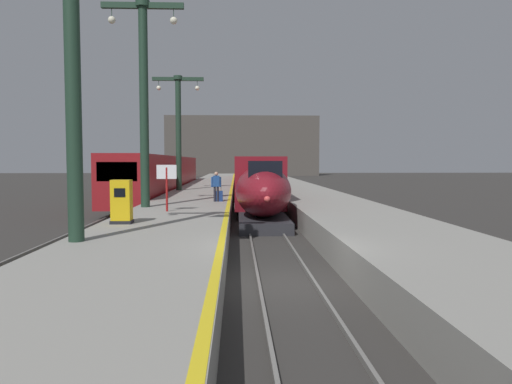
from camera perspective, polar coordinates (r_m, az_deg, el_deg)
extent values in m
plane|color=#33302D|center=(13.58, 3.52, -10.60)|extent=(260.00, 260.00, 0.00)
cube|color=gray|center=(38.05, -6.35, -0.67)|extent=(4.80, 110.00, 1.05)
cube|color=gray|center=(38.33, 5.82, -0.64)|extent=(4.80, 110.00, 1.05)
cube|color=yellow|center=(37.92, -2.92, 0.13)|extent=(0.20, 107.80, 0.01)
cube|color=slate|center=(40.73, -1.44, -1.03)|extent=(0.08, 110.00, 0.12)
cube|color=slate|center=(40.78, 0.67, -1.02)|extent=(0.08, 110.00, 0.12)
cube|color=slate|center=(41.41, -12.72, -1.04)|extent=(0.08, 110.00, 0.12)
cube|color=slate|center=(41.17, -10.66, -1.04)|extent=(0.08, 110.00, 0.12)
ellipsoid|color=maroon|center=(24.82, 0.82, 0.12)|extent=(2.78, 6.71, 2.56)
cube|color=#28282D|center=(24.63, 0.86, -3.54)|extent=(2.46, 5.70, 0.55)
cube|color=black|center=(23.27, 1.03, 2.53)|extent=(1.59, 1.00, 0.90)
sphere|color=#F24C4C|center=(21.57, 1.29, -0.79)|extent=(0.28, 0.28, 0.28)
cube|color=maroon|center=(33.80, 0.00, 1.45)|extent=(2.90, 14.00, 3.05)
cube|color=black|center=(33.76, -2.41, 2.38)|extent=(0.04, 11.90, 0.80)
cube|color=black|center=(33.87, 2.40, 2.39)|extent=(0.04, 11.90, 0.80)
cube|color=silver|center=(33.87, 0.00, -0.70)|extent=(2.92, 13.30, 0.24)
cube|color=black|center=(29.46, 0.35, -2.36)|extent=(2.03, 2.20, 0.56)
cube|color=black|center=(38.38, -0.27, -0.98)|extent=(2.03, 2.20, 0.56)
cube|color=maroon|center=(50.38, -0.75, 2.15)|extent=(2.90, 18.00, 3.05)
cube|color=black|center=(50.36, -2.37, 2.77)|extent=(0.04, 15.84, 0.80)
cube|color=black|center=(50.43, 0.87, 2.77)|extent=(0.04, 15.84, 0.80)
cube|color=black|center=(44.36, -0.54, -0.37)|extent=(2.03, 2.20, 0.56)
cube|color=black|center=(56.57, -0.91, 0.48)|extent=(2.03, 2.20, 0.56)
cube|color=maroon|center=(68.98, -1.16, 2.53)|extent=(2.90, 18.00, 3.05)
cube|color=black|center=(68.96, -2.34, 2.98)|extent=(0.04, 15.84, 0.80)
cube|color=black|center=(69.01, 0.02, 2.99)|extent=(0.04, 15.84, 0.80)
cube|color=black|center=(62.92, -1.05, 0.79)|extent=(2.03, 2.20, 0.56)
cube|color=black|center=(75.15, -1.25, 1.24)|extent=(2.03, 2.20, 0.56)
cube|color=maroon|center=(37.57, -12.64, 1.69)|extent=(2.85, 18.00, 3.30)
cube|color=black|center=(28.79, -15.87, 2.29)|extent=(2.28, 0.08, 1.10)
cube|color=black|center=(37.84, -14.73, 2.43)|extent=(0.04, 15.30, 0.90)
cube|color=black|center=(37.34, -10.54, 2.48)|extent=(0.04, 15.30, 0.90)
cube|color=black|center=(32.05, -14.45, -2.03)|extent=(2.00, 2.00, 0.52)
cube|color=black|center=(43.34, -11.24, -0.55)|extent=(2.00, 2.00, 0.52)
cube|color=maroon|center=(55.96, -9.22, 2.32)|extent=(2.85, 18.00, 3.30)
cylinder|color=#1E3828|center=(14.92, -20.52, 12.18)|extent=(0.44, 0.44, 9.13)
cylinder|color=#1E3828|center=(25.16, -12.89, 9.83)|extent=(0.44, 0.44, 10.11)
cylinder|color=#1E3828|center=(26.17, -13.05, 20.57)|extent=(0.68, 0.68, 0.30)
cube|color=#1E3828|center=(26.14, -13.05, 20.36)|extent=(4.00, 0.24, 0.28)
cylinder|color=#1E3828|center=(26.34, -16.44, 19.37)|extent=(0.03, 0.03, 0.60)
sphere|color=#EFEACC|center=(26.25, -16.42, 18.64)|extent=(0.36, 0.36, 0.36)
cylinder|color=#1E3828|center=(25.82, -9.56, 19.80)|extent=(0.03, 0.03, 0.60)
sphere|color=#EFEACC|center=(25.72, -9.55, 19.05)|extent=(0.36, 0.36, 0.36)
cylinder|color=#1E3828|center=(39.26, -9.00, 6.74)|extent=(0.44, 0.44, 8.96)
cylinder|color=#1E3828|center=(39.74, -9.06, 12.99)|extent=(0.68, 0.68, 0.30)
cube|color=#1E3828|center=(39.72, -9.06, 12.85)|extent=(4.00, 0.24, 0.28)
cylinder|color=#1E3828|center=(39.87, -11.25, 12.28)|extent=(0.03, 0.03, 0.60)
sphere|color=#EFEACC|center=(39.82, -11.24, 11.78)|extent=(0.36, 0.36, 0.36)
cylinder|color=#1E3828|center=(39.52, -6.85, 12.40)|extent=(0.03, 0.03, 0.60)
sphere|color=#EFEACC|center=(39.47, -6.84, 11.90)|extent=(0.36, 0.36, 0.36)
cylinder|color=#23232D|center=(27.87, -4.47, -0.24)|extent=(0.13, 0.13, 0.85)
cylinder|color=#23232D|center=(27.86, -4.82, -0.25)|extent=(0.13, 0.13, 0.85)
cube|color=#1E478C|center=(27.83, -4.65, 1.27)|extent=(0.39, 0.24, 0.62)
cylinder|color=#1E478C|center=(27.83, -4.16, 1.17)|extent=(0.09, 0.09, 0.58)
cylinder|color=#1E478C|center=(27.83, -5.15, 1.16)|extent=(0.09, 0.09, 0.58)
sphere|color=tan|center=(27.81, -4.66, 2.13)|extent=(0.22, 0.22, 0.22)
cube|color=navy|center=(27.97, -4.29, -0.48)|extent=(0.40, 0.22, 0.60)
cylinder|color=#262628|center=(27.95, -4.50, 0.50)|extent=(0.02, 0.02, 0.36)
cylinder|color=#262628|center=(27.94, -4.09, 0.50)|extent=(0.02, 0.02, 0.36)
cube|color=#262628|center=(27.93, -4.30, 0.89)|extent=(0.22, 0.03, 0.02)
cube|color=yellow|center=(18.60, -15.35, -1.10)|extent=(0.70, 0.56, 1.60)
cube|color=black|center=(18.30, -15.57, -0.08)|extent=(0.40, 0.02, 0.32)
cube|color=black|center=(18.67, -15.32, -3.36)|extent=(0.76, 0.62, 0.12)
cylinder|color=maroon|center=(22.67, -10.33, 0.30)|extent=(0.10, 0.10, 2.00)
cube|color=white|center=(22.64, -10.35, 2.32)|extent=(0.90, 0.06, 0.64)
cube|color=#4C4742|center=(115.16, -1.61, 5.39)|extent=(36.00, 2.00, 14.00)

